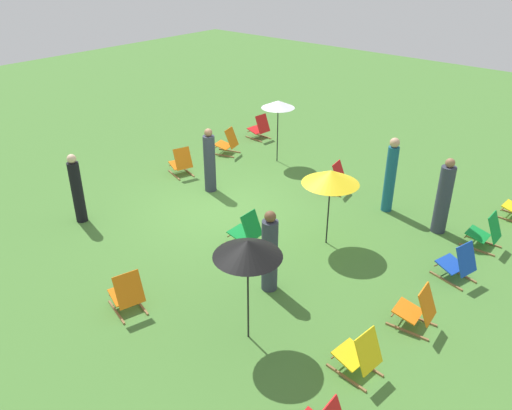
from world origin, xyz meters
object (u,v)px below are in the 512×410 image
object	(u,v)px
deckchair_11	(360,355)
deckchair_5	(228,143)
person_3	(210,162)
deckchair_7	(334,178)
person_1	(444,198)
person_0	(390,176)
person_4	(77,190)
deckchair_4	(458,264)
umbrella_0	(248,249)
deckchair_8	(260,128)
umbrella_1	(331,177)
person_2	(270,253)
deckchair_10	(127,294)
deckchair_0	(246,231)
deckchair_3	(486,233)
deckchair_2	(417,310)
deckchair_6	(181,163)
umbrella_2	(278,104)

from	to	relation	value
deckchair_11	deckchair_5	bearing A→B (deg)	-118.41
person_3	deckchair_11	bearing A→B (deg)	41.54
deckchair_7	person_1	distance (m)	3.03
person_0	person_4	distance (m)	7.39
deckchair_4	umbrella_0	xyz separation A→B (m)	(3.90, -2.00, 1.39)
deckchair_7	deckchair_8	world-z (taller)	same
umbrella_1	person_2	bearing A→B (deg)	2.76
deckchair_10	deckchair_11	xyz separation A→B (m)	(-1.38, 3.92, 0.00)
deckchair_10	person_0	bearing A→B (deg)	-179.15
deckchair_10	person_1	distance (m)	7.09
deckchair_0	deckchair_8	xyz separation A→B (m)	(-5.34, -4.18, 0.00)
deckchair_11	umbrella_1	bearing A→B (deg)	-133.17
deckchair_0	person_2	size ratio (longest dim) A/B	0.50
deckchair_4	deckchair_3	bearing A→B (deg)	-165.28
deckchair_7	person_0	world-z (taller)	person_0
person_3	person_4	distance (m)	3.38
deckchair_10	deckchair_3	bearing A→B (deg)	162.26
deckchair_2	deckchair_10	xyz separation A→B (m)	(2.96, -4.11, 0.00)
deckchair_5	person_4	xyz separation A→B (m)	(5.35, 0.31, 0.45)
deckchair_6	person_0	xyz separation A→B (m)	(-1.88, 5.42, 0.56)
deckchair_0	person_1	world-z (taller)	person_1
deckchair_8	person_1	bearing A→B (deg)	78.24
umbrella_1	person_3	distance (m)	3.92
umbrella_1	person_2	xyz separation A→B (m)	(2.10, 0.10, -0.80)
person_0	person_4	bearing A→B (deg)	-69.69
person_0	deckchair_10	bearing A→B (deg)	-38.85
deckchair_2	deckchair_7	bearing A→B (deg)	-137.27
deckchair_5	deckchair_6	size ratio (longest dim) A/B	1.00
deckchair_10	umbrella_2	bearing A→B (deg)	-146.88
deckchair_3	deckchair_5	distance (m)	7.97
deckchair_2	deckchair_8	size ratio (longest dim) A/B	1.00
deckchair_8	person_4	distance (m)	7.08
deckchair_6	deckchair_11	bearing A→B (deg)	83.99
person_0	person_1	bearing A→B (deg)	59.13
person_4	deckchair_4	bearing A→B (deg)	-116.89
deckchair_11	person_1	size ratio (longest dim) A/B	0.46
deckchair_3	person_2	world-z (taller)	person_2
deckchair_7	umbrella_0	bearing A→B (deg)	9.98
deckchair_3	deckchair_6	xyz separation A→B (m)	(1.69, -7.86, 0.00)
deckchair_2	umbrella_1	xyz separation A→B (m)	(-1.31, -2.72, 1.22)
deckchair_5	deckchair_10	world-z (taller)	same
deckchair_8	person_2	world-z (taller)	person_2
deckchair_0	deckchair_7	xyz separation A→B (m)	(-3.54, -0.09, 0.00)
deckchair_4	deckchair_2	bearing A→B (deg)	14.80
person_0	deckchair_4	bearing A→B (deg)	29.83
person_0	person_1	distance (m)	1.41
deckchair_2	deckchair_7	world-z (taller)	same
deckchair_8	person_1	world-z (taller)	person_1
deckchair_5	person_1	bearing A→B (deg)	71.57
deckchair_4	deckchair_11	world-z (taller)	same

